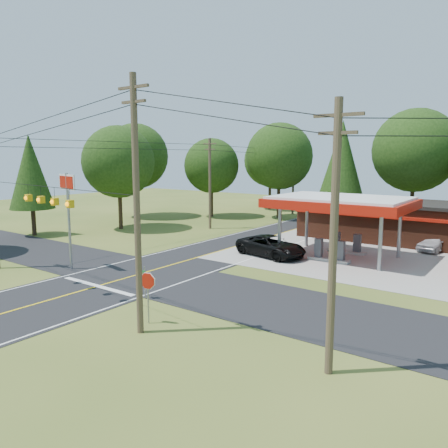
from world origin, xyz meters
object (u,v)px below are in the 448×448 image
Objects in this scene: suv_car at (271,246)px; octagonal_stop_sign at (148,285)px; gas_canopy at (340,204)px; big_stop_sign at (68,198)px; sedan_car at (435,243)px.

octagonal_stop_sign is at bearing -159.12° from suv_car.
octagonal_stop_sign reaches higher than suv_car.
big_stop_sign reaches higher than gas_canopy.
gas_canopy is 1.54× the size of big_stop_sign.
suv_car is (-4.50, -3.00, -3.43)m from gas_canopy.
octagonal_stop_sign is at bearing -93.75° from sedan_car.
sedan_car is at bearing 48.18° from big_stop_sign.
octagonal_stop_sign is at bearing -18.45° from big_stop_sign.
octagonal_stop_sign is (-7.81, -26.15, 1.19)m from sedan_car.
sedan_car is at bearing 73.37° from octagonal_stop_sign.
suv_car is 0.87× the size of big_stop_sign.
sedan_car is 0.62× the size of big_stop_sign.
octagonal_stop_sign is (-2.00, -19.01, -2.35)m from gas_canopy.
big_stop_sign is 2.68× the size of octagonal_stop_sign.
big_stop_sign reaches higher than suv_car.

